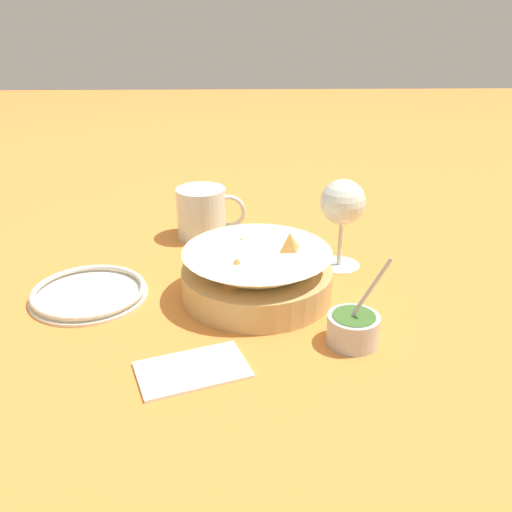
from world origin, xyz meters
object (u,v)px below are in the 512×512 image
Objects in this scene: food_basket at (256,275)px; side_plate at (89,293)px; sauce_cup at (353,328)px; beer_mug at (202,214)px; wine_glass at (343,205)px.

food_basket is 0.25m from side_plate.
sauce_cup reaches higher than beer_mug.
sauce_cup reaches higher than food_basket.
beer_mug is at bearing 111.77° from food_basket.
side_plate is at bearing 160.53° from sauce_cup.
food_basket is at bearing -143.94° from wine_glass.
sauce_cup is 0.25m from wine_glass.
side_plate is at bearing -123.94° from beer_mug.
wine_glass is 0.85× the size of side_plate.
sauce_cup is 0.42m from beer_mug.
sauce_cup is 0.70× the size of side_plate.
wine_glass is at bearing -29.54° from beer_mug.
wine_glass is at bearing 14.44° from side_plate.
sauce_cup reaches higher than side_plate.
wine_glass is (0.14, 0.10, 0.07)m from food_basket.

